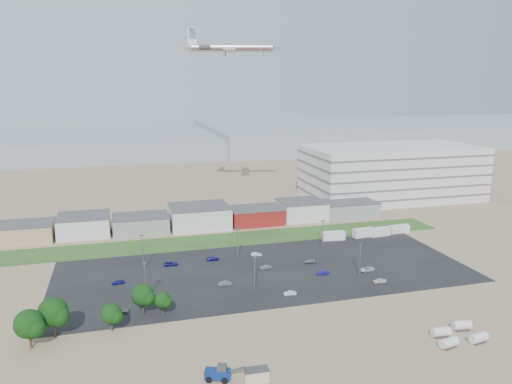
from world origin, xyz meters
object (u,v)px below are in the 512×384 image
object	(u,v)px
parked_car_1	(323,272)
parked_car_9	(171,264)
parked_car_4	(225,283)
parked_car_6	(213,259)
storage_tank_nw	(441,332)
parked_car_2	(379,281)
tree_far_left	(29,327)
portable_shed	(256,375)
parked_car_10	(120,310)
box_trailer_a	(334,236)
parked_car_12	(309,261)
airliner	(232,48)
parked_car_0	(367,269)
parked_car_13	(290,293)
parked_car_11	(256,254)
parked_car_5	(118,282)
telehandler	(218,372)
parked_car_7	(266,267)

from	to	relation	value
parked_car_1	parked_car_9	xyz separation A→B (m)	(-41.48, 19.01, -0.02)
parked_car_4	parked_car_6	size ratio (longest dim) A/B	0.96
storage_tank_nw	parked_car_2	distance (m)	30.60
tree_far_left	parked_car_1	bearing A→B (deg)	16.23
portable_shed	tree_far_left	size ratio (longest dim) A/B	0.49
parked_car_1	parked_car_4	size ratio (longest dim) A/B	0.99
storage_tank_nw	parked_car_10	distance (m)	73.84
portable_shed	storage_tank_nw	size ratio (longest dim) A/B	1.17
box_trailer_a	parked_car_1	size ratio (longest dim) A/B	2.16
parked_car_2	parked_car_12	world-z (taller)	parked_car_2
parked_car_4	parked_car_6	bearing A→B (deg)	-176.07
tree_far_left	parked_car_9	bearing A→B (deg)	50.86
airliner	box_trailer_a	bearing A→B (deg)	-55.88
box_trailer_a	parked_car_1	distance (m)	33.51
parked_car_12	parked_car_0	bearing A→B (deg)	56.90
parked_car_1	parked_car_13	world-z (taller)	parked_car_1
airliner	parked_car_1	size ratio (longest dim) A/B	11.44
parked_car_11	parked_car_13	size ratio (longest dim) A/B	1.05
storage_tank_nw	parked_car_11	xyz separation A→B (m)	(-24.76, 60.67, -0.63)
parked_car_9	parked_car_10	distance (m)	32.53
portable_shed	parked_car_5	size ratio (longest dim) A/B	1.40
box_trailer_a	parked_car_1	xyz separation A→B (m)	(-16.40, -29.21, -0.89)
parked_car_5	parked_car_11	distance (m)	44.32
box_trailer_a	parked_car_10	distance (m)	82.80
parked_car_13	parked_car_0	bearing A→B (deg)	114.62
parked_car_9	parked_car_13	xyz separation A→B (m)	(27.64, -29.96, -0.05)
parked_car_0	parked_car_6	xyz separation A→B (m)	(-41.87, 21.08, -0.05)
tree_far_left	storage_tank_nw	bearing A→B (deg)	-12.36
parked_car_6	parked_car_10	world-z (taller)	parked_car_10
storage_tank_nw	parked_car_0	bearing A→B (deg)	85.69
parked_car_1	parked_car_2	size ratio (longest dim) A/B	0.99
portable_shed	telehandler	world-z (taller)	telehandler
parked_car_7	parked_car_12	size ratio (longest dim) A/B	0.92
parked_car_5	parked_car_13	xyz separation A→B (m)	(43.13, -19.56, -0.03)
storage_tank_nw	parked_car_1	world-z (taller)	storage_tank_nw
airliner	portable_shed	bearing A→B (deg)	-86.68
tree_far_left	parked_car_2	size ratio (longest dim) A/B	2.59
parked_car_11	parked_car_13	xyz separation A→B (m)	(0.38, -31.22, -0.03)
parked_car_4	parked_car_9	distance (m)	22.94
parked_car_4	parked_car_5	size ratio (longest dim) A/B	1.11
airliner	parked_car_10	world-z (taller)	airliner
parked_car_2	airliner	bearing A→B (deg)	-164.48
telehandler	parked_car_10	xyz separation A→B (m)	(-17.23, 33.53, -0.92)
storage_tank_nw	parked_car_9	size ratio (longest dim) A/B	0.94
parked_car_4	parked_car_11	xyz separation A→B (m)	(14.66, 20.43, -0.04)
parked_car_7	parked_car_13	xyz separation A→B (m)	(0.77, -19.48, -0.05)
parked_car_5	parked_car_7	world-z (taller)	parked_car_7
parked_car_7	parked_car_6	bearing A→B (deg)	-136.86
parked_car_6	storage_tank_nw	bearing A→B (deg)	-142.32
parked_car_4	parked_car_12	world-z (taller)	parked_car_4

